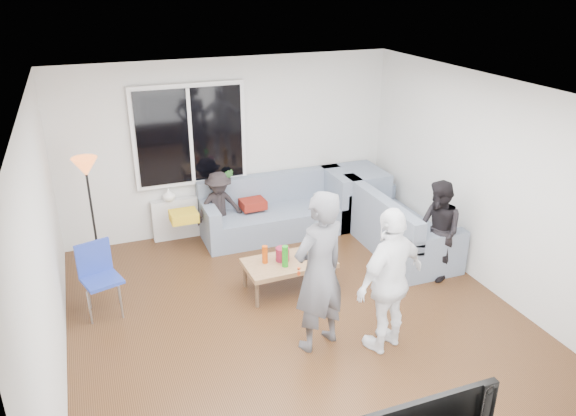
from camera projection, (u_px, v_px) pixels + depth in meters
name	position (u px, v px, depth m)	size (l,w,h in m)	color
floor	(298.00, 322.00, 6.36)	(5.00, 5.50, 0.04)	#56351C
ceiling	(300.00, 92.00, 5.32)	(5.00, 5.50, 0.04)	white
wall_back	(230.00, 146.00, 8.22)	(5.00, 0.04, 2.60)	silver
wall_front	(464.00, 385.00, 3.46)	(5.00, 0.04, 2.60)	silver
wall_left	(42.00, 257.00, 5.02)	(0.04, 5.50, 2.60)	silver
wall_right	(493.00, 187.00, 6.67)	(0.04, 5.50, 2.60)	silver
window_frame	(190.00, 135.00, 7.86)	(1.62, 0.06, 1.47)	white
window_glass	(190.00, 136.00, 7.83)	(1.50, 0.02, 1.35)	black
window_mullion	(191.00, 136.00, 7.82)	(0.05, 0.03, 1.35)	white
radiator	(196.00, 216.00, 8.31)	(1.30, 0.12, 0.62)	silver
potted_plant	(227.00, 181.00, 8.25)	(0.21, 0.17, 0.39)	#326D2B
vase	(169.00, 195.00, 8.00)	(0.18, 0.18, 0.19)	white
sofa_back_section	(278.00, 207.00, 8.33)	(2.30, 0.85, 0.85)	slate
sofa_right_section	(399.00, 221.00, 7.87)	(0.85, 2.00, 0.85)	slate
sofa_corner	(354.00, 196.00, 8.74)	(0.85, 0.85, 0.85)	slate
cushion_yellow	(184.00, 216.00, 7.81)	(0.38, 0.32, 0.14)	yellow
cushion_red	(253.00, 204.00, 8.22)	(0.36, 0.30, 0.13)	maroon
coffee_table	(289.00, 275.00, 6.90)	(1.10, 0.60, 0.40)	#AD8154
pitcher	(282.00, 254.00, 6.81)	(0.17, 0.17, 0.17)	maroon
side_chair	(102.00, 281.00, 6.33)	(0.40, 0.40, 0.86)	#24399F
floor_lamp	(93.00, 216.00, 7.15)	(0.32, 0.32, 1.56)	orange
player_left	(319.00, 272.00, 5.61)	(0.64, 0.42, 1.76)	#4E4E53
player_right	(390.00, 280.00, 5.62)	(0.93, 0.39, 1.59)	white
spectator_right	(438.00, 231.00, 7.01)	(0.64, 0.50, 1.32)	black
spectator_back	(219.00, 208.00, 8.01)	(0.70, 0.40, 1.08)	black
bottle_d	(309.00, 249.00, 6.82)	(0.07, 0.07, 0.27)	#C87A11
bottle_e	(314.00, 246.00, 6.99)	(0.07, 0.07, 0.20)	black
bottle_b	(285.00, 256.00, 6.65)	(0.08, 0.08, 0.27)	#1E961B
bottle_a	(265.00, 254.00, 6.74)	(0.07, 0.07, 0.23)	#C6460B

